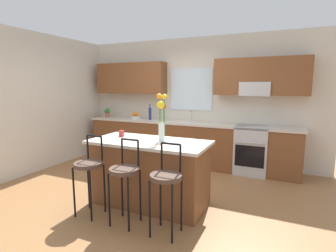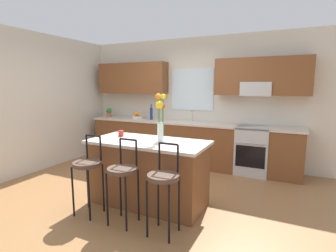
# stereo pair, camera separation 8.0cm
# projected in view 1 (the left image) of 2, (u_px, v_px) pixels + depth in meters

# --- Properties ---
(ground_plane) EXTENTS (14.00, 14.00, 0.00)m
(ground_plane) POSITION_uv_depth(u_px,v_px,m) (148.00, 192.00, 4.12)
(ground_plane) COLOR olive
(wall_left) EXTENTS (0.12, 4.60, 2.70)m
(wall_left) POSITION_uv_depth(u_px,v_px,m) (43.00, 102.00, 5.22)
(wall_left) COLOR beige
(wall_left) RESTS_ON ground
(back_wall_assembly) EXTENTS (5.60, 0.50, 2.70)m
(back_wall_assembly) POSITION_uv_depth(u_px,v_px,m) (192.00, 94.00, 5.66)
(back_wall_assembly) COLOR beige
(back_wall_assembly) RESTS_ON ground
(counter_run) EXTENTS (4.56, 0.64, 0.92)m
(counter_run) POSITION_uv_depth(u_px,v_px,m) (186.00, 143.00, 5.57)
(counter_run) COLOR brown
(counter_run) RESTS_ON ground
(sink_faucet) EXTENTS (0.02, 0.13, 0.23)m
(sink_faucet) POSITION_uv_depth(u_px,v_px,m) (191.00, 115.00, 5.58)
(sink_faucet) COLOR #B7BABC
(sink_faucet) RESTS_ON counter_run
(oven_range) EXTENTS (0.60, 0.64, 0.92)m
(oven_range) POSITION_uv_depth(u_px,v_px,m) (251.00, 150.00, 4.99)
(oven_range) COLOR #B7BABC
(oven_range) RESTS_ON ground
(kitchen_island) EXTENTS (1.68, 0.80, 0.92)m
(kitchen_island) POSITION_uv_depth(u_px,v_px,m) (149.00, 172.00, 3.68)
(kitchen_island) COLOR brown
(kitchen_island) RESTS_ON ground
(bar_stool_near) EXTENTS (0.36, 0.36, 1.04)m
(bar_stool_near) POSITION_uv_depth(u_px,v_px,m) (89.00, 168.00, 3.33)
(bar_stool_near) COLOR black
(bar_stool_near) RESTS_ON ground
(bar_stool_middle) EXTENTS (0.36, 0.36, 1.04)m
(bar_stool_middle) POSITION_uv_depth(u_px,v_px,m) (125.00, 174.00, 3.11)
(bar_stool_middle) COLOR black
(bar_stool_middle) RESTS_ON ground
(bar_stool_far) EXTENTS (0.36, 0.36, 1.04)m
(bar_stool_far) POSITION_uv_depth(u_px,v_px,m) (166.00, 181.00, 2.88)
(bar_stool_far) COLOR black
(bar_stool_far) RESTS_ON ground
(flower_vase) EXTENTS (0.16, 0.15, 0.66)m
(flower_vase) POSITION_uv_depth(u_px,v_px,m) (162.00, 116.00, 3.51)
(flower_vase) COLOR silver
(flower_vase) RESTS_ON kitchen_island
(mug_ceramic) EXTENTS (0.08, 0.08, 0.09)m
(mug_ceramic) POSITION_uv_depth(u_px,v_px,m) (121.00, 134.00, 3.91)
(mug_ceramic) COLOR #A52D28
(mug_ceramic) RESTS_ON kitchen_island
(fruit_bowl_oranges) EXTENTS (0.24, 0.24, 0.16)m
(fruit_bowl_oranges) POSITION_uv_depth(u_px,v_px,m) (136.00, 116.00, 6.01)
(fruit_bowl_oranges) COLOR silver
(fruit_bowl_oranges) RESTS_ON counter_run
(bottle_olive_oil) EXTENTS (0.06, 0.06, 0.35)m
(bottle_olive_oil) POSITION_uv_depth(u_px,v_px,m) (150.00, 113.00, 5.84)
(bottle_olive_oil) COLOR navy
(bottle_olive_oil) RESTS_ON counter_run
(potted_plant_small) EXTENTS (0.17, 0.11, 0.22)m
(potted_plant_small) POSITION_uv_depth(u_px,v_px,m) (107.00, 112.00, 6.33)
(potted_plant_small) COLOR #9E5B3D
(potted_plant_small) RESTS_ON counter_run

